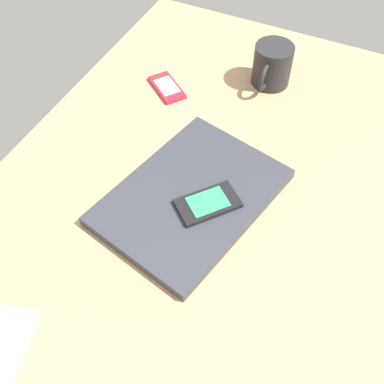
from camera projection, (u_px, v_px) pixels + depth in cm
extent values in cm
cube|color=tan|center=(202.00, 209.00, 86.28)|extent=(120.00, 80.00, 3.00)
cube|color=#33353D|center=(192.00, 195.00, 85.07)|extent=(37.56, 30.55, 1.99)
cube|color=black|center=(208.00, 203.00, 82.20)|extent=(12.28, 11.70, 0.81)
cube|color=#33A566|center=(208.00, 202.00, 81.83)|extent=(8.25, 8.00, 0.14)
cube|color=red|center=(167.00, 88.00, 104.85)|extent=(9.95, 10.97, 0.81)
cube|color=white|center=(167.00, 86.00, 104.48)|extent=(6.81, 7.28, 0.14)
cylinder|color=#262628|center=(272.00, 65.00, 103.10)|extent=(8.55, 8.55, 9.29)
torus|color=#262628|center=(265.00, 77.00, 100.49)|extent=(6.10, 0.90, 6.10)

